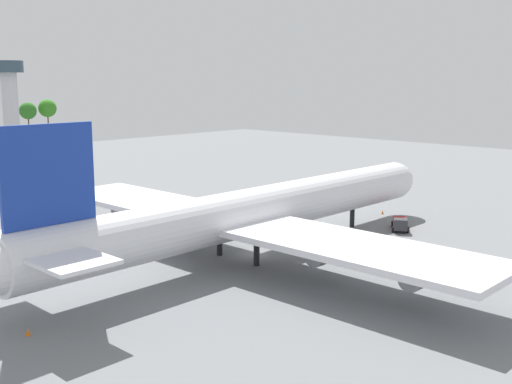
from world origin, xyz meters
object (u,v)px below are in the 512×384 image
(cargo_airplane, at_px, (252,212))
(safety_cone_nose, at_px, (383,212))
(cargo_loader, at_px, (400,223))
(maintenance_van, at_px, (61,227))
(safety_cone_tail, at_px, (28,332))
(control_tower, at_px, (9,90))

(cargo_airplane, relative_size, safety_cone_nose, 120.31)
(cargo_loader, height_order, maintenance_van, maintenance_van)
(maintenance_van, bearing_deg, safety_cone_tail, -123.82)
(safety_cone_tail, bearing_deg, control_tower, 64.85)
(control_tower, bearing_deg, safety_cone_tail, -115.15)
(safety_cone_nose, height_order, safety_cone_tail, safety_cone_tail)
(cargo_loader, distance_m, safety_cone_nose, 10.95)
(cargo_airplane, distance_m, maintenance_van, 28.85)
(maintenance_van, distance_m, control_tower, 157.28)
(maintenance_van, height_order, safety_cone_nose, maintenance_van)
(cargo_loader, height_order, safety_cone_nose, cargo_loader)
(cargo_loader, xyz_separation_m, maintenance_van, (-34.80, 32.63, 0.07))
(safety_cone_nose, distance_m, control_tower, 170.62)
(maintenance_van, xyz_separation_m, control_tower, (61.63, 143.81, 16.11))
(cargo_loader, bearing_deg, control_tower, 81.35)
(maintenance_van, xyz_separation_m, safety_cone_tail, (-19.64, -29.32, -0.79))
(safety_cone_nose, xyz_separation_m, safety_cone_tail, (-62.16, -4.43, 0.02))
(cargo_airplane, relative_size, control_tower, 2.49)
(cargo_airplane, xyz_separation_m, maintenance_van, (-10.82, 26.39, -4.35))
(maintenance_van, height_order, safety_cone_tail, maintenance_van)
(cargo_airplane, height_order, control_tower, control_tower)
(maintenance_van, xyz_separation_m, safety_cone_nose, (42.52, -24.89, -0.80))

